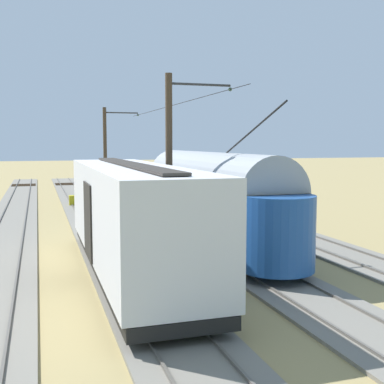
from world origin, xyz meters
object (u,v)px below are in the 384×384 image
catenary_pole_foreground (106,154)px  boxcar_adjacent (130,216)px  catenary_pole_mid_near (171,163)px  vintage_streetcar (210,196)px  switch_stand (211,192)px  track_end_bumper (81,201)px

catenary_pole_foreground → boxcar_adjacent: bearing=84.5°
catenary_pole_foreground → catenary_pole_mid_near: same height
vintage_streetcar → switch_stand: (-6.03, -16.59, -1.55)m
boxcar_adjacent → catenary_pole_mid_near: size_ratio=1.81×
vintage_streetcar → catenary_pole_foreground: size_ratio=2.14×
vintage_streetcar → catenary_pole_mid_near: size_ratio=2.14×
vintage_streetcar → track_end_bumper: (4.59, -16.01, -1.85)m
boxcar_adjacent → track_end_bumper: size_ratio=7.51×
track_end_bumper → catenary_pole_mid_near: bearing=96.4°
catenary_pole_mid_near → vintage_streetcar: bearing=-137.0°
catenary_pole_foreground → track_end_bumper: size_ratio=4.15×
switch_stand → vintage_streetcar: bearing=70.0°
track_end_bumper → catenary_pole_foreground: bearing=-153.9°
catenary_pole_mid_near → switch_stand: catenary_pole_mid_near is taller
vintage_streetcar → track_end_bumper: bearing=-74.0°
switch_stand → track_end_bumper: switch_stand is taller
switch_stand → track_end_bumper: size_ratio=0.69×
boxcar_adjacent → track_end_bumper: bearing=-90.0°
vintage_streetcar → boxcar_adjacent: (4.60, 4.47, -0.09)m
vintage_streetcar → catenary_pole_foreground: catenary_pole_foreground is taller
catenary_pole_foreground → vintage_streetcar: bearing=98.5°
catenary_pole_foreground → catenary_pole_mid_near: (0.00, 19.38, 0.00)m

